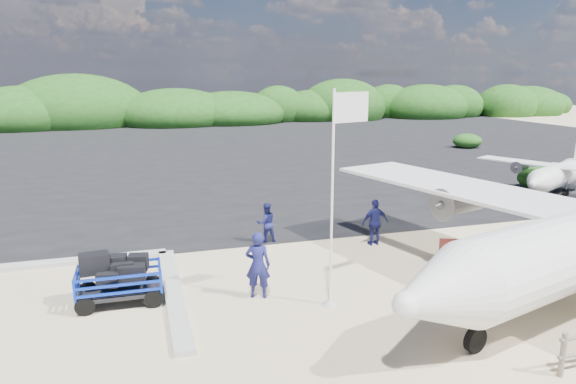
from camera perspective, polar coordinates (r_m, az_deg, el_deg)
name	(u,v)px	position (r m, az deg, el deg)	size (l,w,h in m)	color
ground	(338,297)	(15.01, 5.60, -11.53)	(160.00, 160.00, 0.00)	beige
asphalt_apron	(203,150)	(43.39, -9.46, 4.58)	(90.00, 50.00, 0.04)	#B2B2B2
lagoon	(0,315)	(15.88, -29.36, -11.83)	(9.00, 7.00, 0.40)	#B2B2B2
vegetation_band	(178,123)	(68.11, -12.17, 7.47)	(124.00, 8.00, 4.40)	#B2B2B2
baggage_cart	(121,303)	(15.29, -18.05, -11.67)	(2.45, 1.40, 1.23)	#0C2DBC
flagpole	(330,305)	(14.54, 4.69, -12.37)	(1.17, 0.49, 5.86)	white
signboard	(459,274)	(17.37, 18.51, -8.68)	(1.46, 0.14, 1.20)	maroon
crew_a	(258,265)	(14.60, -3.37, -8.09)	(0.71, 0.46, 1.94)	navy
crew_b	(266,223)	(19.28, -2.44, -3.44)	(0.75, 0.58, 1.54)	navy
crew_c	(375,222)	(19.24, 9.65, -3.34)	(1.02, 0.42, 1.74)	navy
aircraft_large	(385,163)	(37.37, 10.76, 3.19)	(17.55, 17.55, 5.26)	#B2B2B2
aircraft_small	(80,144)	(50.52, -22.08, 4.98)	(6.76, 6.76, 2.44)	#B2B2B2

